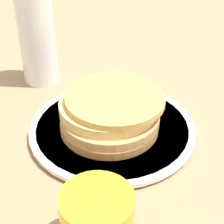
{
  "coord_description": "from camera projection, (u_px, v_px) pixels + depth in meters",
  "views": [
    {
      "loc": [
        0.4,
        0.31,
        0.38
      ],
      "look_at": [
        0.02,
        -0.0,
        0.04
      ],
      "focal_mm": 60.0,
      "sensor_mm": 36.0,
      "label": 1
    }
  ],
  "objects": [
    {
      "name": "ground_plane",
      "position": [
        120.0,
        126.0,
        0.64
      ],
      "size": [
        4.0,
        4.0,
        0.0
      ],
      "primitive_type": "plane",
      "color": "#9E7F5B"
    },
    {
      "name": "plate",
      "position": [
        112.0,
        128.0,
        0.62
      ],
      "size": [
        0.27,
        0.27,
        0.01
      ],
      "color": "white",
      "rests_on": "ground_plane"
    },
    {
      "name": "pancake_stack",
      "position": [
        110.0,
        112.0,
        0.6
      ],
      "size": [
        0.17,
        0.17,
        0.05
      ],
      "color": "#C1844A",
      "rests_on": "plate"
    },
    {
      "name": "juice_glass",
      "position": [
        97.0,
        223.0,
        0.42
      ],
      "size": [
        0.08,
        0.08,
        0.08
      ],
      "color": "yellow",
      "rests_on": "ground_plane"
    },
    {
      "name": "water_bottle_near",
      "position": [
        37.0,
        36.0,
        0.71
      ],
      "size": [
        0.07,
        0.07,
        0.2
      ],
      "color": "white",
      "rests_on": "ground_plane"
    }
  ]
}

